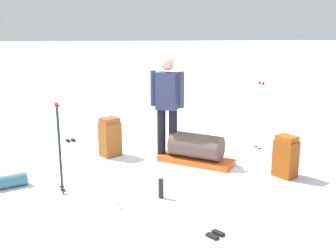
{
  "coord_description": "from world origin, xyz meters",
  "views": [
    {
      "loc": [
        6.07,
        -0.44,
        2.26
      ],
      "look_at": [
        0.0,
        0.0,
        0.7
      ],
      "focal_mm": 44.45,
      "sensor_mm": 36.0,
      "label": 1
    }
  ],
  "objects": [
    {
      "name": "ground_plane",
      "position": [
        0.0,
        0.0,
        0.0
      ],
      "size": [
        80.0,
        80.0,
        0.0
      ],
      "primitive_type": "plane",
      "color": "white"
    },
    {
      "name": "ski_poles_planted_far",
      "position": [
        -0.84,
        1.66,
        0.69
      ],
      "size": [
        0.17,
        0.1,
        1.23
      ],
      "color": "#AEBEBF",
      "rests_on": "ground_plane"
    },
    {
      "name": "sleeping_mat_rolled",
      "position": [
        0.56,
        -2.28,
        0.09
      ],
      "size": [
        0.4,
        0.57,
        0.18
      ],
      "primitive_type": "cylinder",
      "rotation": [
        0.0,
        1.57,
        5.17
      ],
      "color": "teal",
      "rests_on": "ground_plane"
    },
    {
      "name": "ski_pair_near",
      "position": [
        -1.62,
        -1.74,
        0.01
      ],
      "size": [
        1.85,
        0.92,
        0.05
      ],
      "color": "silver",
      "rests_on": "ground_plane"
    },
    {
      "name": "ski_poles_planted_near",
      "position": [
        0.78,
        -1.48,
        0.69
      ],
      "size": [
        0.18,
        0.1,
        1.23
      ],
      "color": "black",
      "rests_on": "ground_plane"
    },
    {
      "name": "ski_pair_far",
      "position": [
        2.11,
        0.35,
        0.01
      ],
      "size": [
        1.47,
        1.27,
        0.05
      ],
      "color": "silver",
      "rests_on": "ground_plane"
    },
    {
      "name": "gear_sled",
      "position": [
        -0.28,
        0.48,
        0.22
      ],
      "size": [
        1.02,
        1.27,
        0.49
      ],
      "color": "#DE5C1A",
      "rests_on": "ground_plane"
    },
    {
      "name": "thermos_bottle",
      "position": [
        1.05,
        -0.17,
        0.13
      ],
      "size": [
        0.07,
        0.07,
        0.26
      ],
      "primitive_type": "cylinder",
      "color": "black",
      "rests_on": "ground_plane"
    },
    {
      "name": "skier_standing",
      "position": [
        -0.52,
        0.02,
        0.95
      ],
      "size": [
        0.33,
        0.53,
        1.7
      ],
      "color": "black",
      "rests_on": "ground_plane"
    },
    {
      "name": "backpack_large_dark",
      "position": [
        -0.75,
        -0.93,
        0.33
      ],
      "size": [
        0.4,
        0.41,
        0.67
      ],
      "color": "#95521D",
      "rests_on": "ground_plane"
    },
    {
      "name": "backpack_bright",
      "position": [
        0.42,
        1.7,
        0.31
      ],
      "size": [
        0.39,
        0.37,
        0.63
      ],
      "color": "#8F4210",
      "rests_on": "ground_plane"
    }
  ]
}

